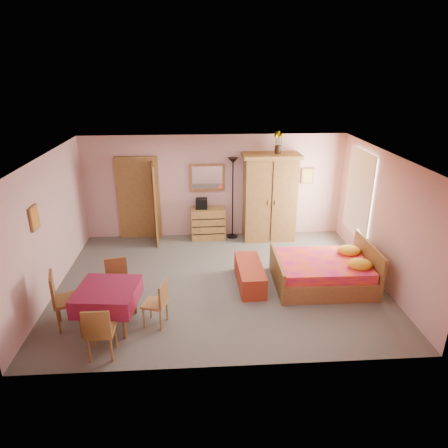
{
  "coord_description": "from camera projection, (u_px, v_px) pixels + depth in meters",
  "views": [
    {
      "loc": [
        -0.38,
        -7.18,
        4.11
      ],
      "look_at": [
        0.1,
        0.3,
        1.15
      ],
      "focal_mm": 32.0,
      "sensor_mm": 36.0,
      "label": 1
    }
  ],
  "objects": [
    {
      "name": "picture_left",
      "position": [
        34.0,
        218.0,
        6.83
      ],
      "size": [
        0.04,
        0.32,
        0.42
      ],
      "primitive_type": "cube",
      "color": "orange",
      "rests_on": "wall_left"
    },
    {
      "name": "dining_table",
      "position": [
        109.0,
        306.0,
        6.71
      ],
      "size": [
        1.07,
        1.07,
        0.71
      ],
      "primitive_type": "cube",
      "rotation": [
        0.0,
        0.0,
        -0.11
      ],
      "color": "maroon",
      "rests_on": "floor"
    },
    {
      "name": "wall_right",
      "position": [
        383.0,
        219.0,
        7.92
      ],
      "size": [
        0.1,
        5.0,
        2.6
      ],
      "primitive_type": "cube",
      "color": "#CD9694",
      "rests_on": "floor"
    },
    {
      "name": "bed",
      "position": [
        323.0,
        265.0,
        7.93
      ],
      "size": [
        1.94,
        1.54,
        0.89
      ],
      "primitive_type": "cube",
      "rotation": [
        0.0,
        0.0,
        -0.02
      ],
      "color": "#BE1268",
      "rests_on": "floor"
    },
    {
      "name": "chest_of_drawers",
      "position": [
        208.0,
        223.0,
        10.13
      ],
      "size": [
        0.87,
        0.46,
        0.81
      ],
      "primitive_type": "cube",
      "rotation": [
        0.0,
        0.0,
        0.03
      ],
      "color": "#A07436",
      "rests_on": "floor"
    },
    {
      "name": "chair_east",
      "position": [
        155.0,
        303.0,
        6.71
      ],
      "size": [
        0.46,
        0.46,
        0.81
      ],
      "primitive_type": "cube",
      "rotation": [
        0.0,
        0.0,
        1.28
      ],
      "color": "#AF7A3B",
      "rests_on": "floor"
    },
    {
      "name": "chair_north",
      "position": [
        118.0,
        284.0,
        7.26
      ],
      "size": [
        0.47,
        0.47,
        0.87
      ],
      "primitive_type": "cube",
      "rotation": [
        0.0,
        0.0,
        3.35
      ],
      "color": "olive",
      "rests_on": "floor"
    },
    {
      "name": "sunflower_vase",
      "position": [
        278.0,
        142.0,
        9.43
      ],
      "size": [
        0.22,
        0.22,
        0.53
      ],
      "primitive_type": "cube",
      "rotation": [
        0.0,
        0.0,
        -0.05
      ],
      "color": "yellow",
      "rests_on": "wardrobe"
    },
    {
      "name": "bench",
      "position": [
        250.0,
        275.0,
        8.01
      ],
      "size": [
        0.51,
        1.32,
        0.44
      ],
      "primitive_type": "cube",
      "rotation": [
        0.0,
        0.0,
        0.02
      ],
      "color": "maroon",
      "rests_on": "floor"
    },
    {
      "name": "ceiling",
      "position": [
        220.0,
        156.0,
        7.24
      ],
      "size": [
        6.5,
        6.5,
        0.0
      ],
      "primitive_type": "plane",
      "rotation": [
        3.14,
        0.0,
        0.0
      ],
      "color": "brown",
      "rests_on": "wall_back"
    },
    {
      "name": "floor_lamp",
      "position": [
        233.0,
        199.0,
        9.97
      ],
      "size": [
        0.3,
        0.3,
        2.08
      ],
      "primitive_type": "cube",
      "rotation": [
        0.0,
        0.0,
        -0.12
      ],
      "color": "black",
      "rests_on": "floor"
    },
    {
      "name": "wall_front",
      "position": [
        230.0,
        289.0,
        5.4
      ],
      "size": [
        6.5,
        0.1,
        2.6
      ],
      "primitive_type": "cube",
      "color": "#CD9694",
      "rests_on": "floor"
    },
    {
      "name": "wardrobe",
      "position": [
        270.0,
        197.0,
        9.9
      ],
      "size": [
        1.4,
        0.74,
        2.18
      ],
      "primitive_type": "cube",
      "rotation": [
        0.0,
        0.0,
        0.02
      ],
      "color": "olive",
      "rests_on": "floor"
    },
    {
      "name": "picture_back",
      "position": [
        307.0,
        176.0,
        10.06
      ],
      "size": [
        0.3,
        0.04,
        0.4
      ],
      "primitive_type": "cube",
      "color": "#D8BF59",
      "rests_on": "wall_back"
    },
    {
      "name": "wall_back",
      "position": [
        214.0,
        187.0,
        10.04
      ],
      "size": [
        6.5,
        0.1,
        2.6
      ],
      "primitive_type": "cube",
      "color": "#CD9694",
      "rests_on": "floor"
    },
    {
      "name": "wall_left",
      "position": [
        48.0,
        227.0,
        7.53
      ],
      "size": [
        0.1,
        5.0,
        2.6
      ],
      "primitive_type": "cube",
      "color": "#CD9694",
      "rests_on": "floor"
    },
    {
      "name": "wall_mirror",
      "position": [
        207.0,
        177.0,
        9.91
      ],
      "size": [
        0.87,
        0.06,
        0.69
      ],
      "primitive_type": "cube",
      "rotation": [
        0.0,
        0.0,
        0.02
      ],
      "color": "white",
      "rests_on": "wall_back"
    },
    {
      "name": "floor",
      "position": [
        220.0,
        281.0,
        8.2
      ],
      "size": [
        6.5,
        6.5,
        0.0
      ],
      "primitive_type": "plane",
      "color": "#5E5A53",
      "rests_on": "ground"
    },
    {
      "name": "window",
      "position": [
        359.0,
        194.0,
        8.97
      ],
      "size": [
        0.08,
        1.4,
        1.95
      ],
      "primitive_type": "cube",
      "color": "white",
      "rests_on": "wall_right"
    },
    {
      "name": "chair_south",
      "position": [
        101.0,
        330.0,
        5.96
      ],
      "size": [
        0.4,
        0.4,
        0.89
      ],
      "primitive_type": "cube",
      "rotation": [
        0.0,
        0.0,
        0.0
      ],
      "color": "olive",
      "rests_on": "floor"
    },
    {
      "name": "doorway",
      "position": [
        139.0,
        199.0,
        10.0
      ],
      "size": [
        1.06,
        0.12,
        2.15
      ],
      "primitive_type": "cube",
      "color": "#9E6B35",
      "rests_on": "floor"
    },
    {
      "name": "stereo",
      "position": [
        201.0,
        203.0,
        9.93
      ],
      "size": [
        0.29,
        0.22,
        0.27
      ],
      "primitive_type": "cube",
      "rotation": [
        0.0,
        0.0,
        -0.04
      ],
      "color": "black",
      "rests_on": "chest_of_drawers"
    },
    {
      "name": "chair_west",
      "position": [
        68.0,
        299.0,
        6.64
      ],
      "size": [
        0.57,
        0.57,
        1.01
      ],
      "primitive_type": "cube",
      "rotation": [
        0.0,
        0.0,
        -1.26
      ],
      "color": "#996434",
      "rests_on": "floor"
    }
  ]
}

